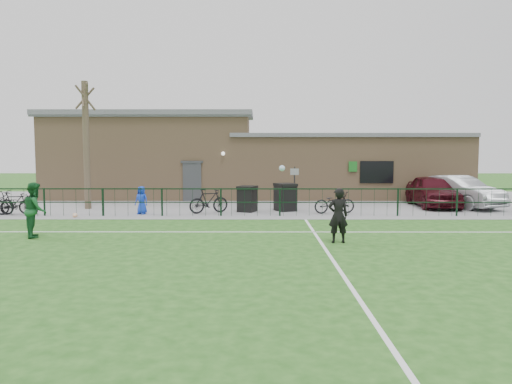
{
  "coord_description": "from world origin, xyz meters",
  "views": [
    {
      "loc": [
        0.06,
        -12.99,
        2.87
      ],
      "look_at": [
        0.0,
        5.0,
        1.3
      ],
      "focal_mm": 35.0,
      "sensor_mm": 36.0,
      "label": 1
    }
  ],
  "objects_px": {
    "wheelie_bin_left": "(247,200)",
    "bicycle_e": "(334,202)",
    "ball_ground": "(75,215)",
    "bicycle_b": "(14,203)",
    "car_maroon": "(433,191)",
    "bicycle_c": "(19,204)",
    "wheelie_bin_right": "(285,198)",
    "bicycle_d": "(209,201)",
    "bare_tree": "(86,146)",
    "sign_post": "(294,188)",
    "car_silver": "(458,191)",
    "outfield_player": "(35,210)",
    "spectator_child": "(142,200)"
  },
  "relations": [
    {
      "from": "car_silver",
      "to": "bare_tree",
      "type": "bearing_deg",
      "value": 157.98
    },
    {
      "from": "sign_post",
      "to": "outfield_player",
      "type": "distance_m",
      "value": 11.68
    },
    {
      "from": "bicycle_c",
      "to": "ball_ground",
      "type": "distance_m",
      "value": 2.83
    },
    {
      "from": "bicycle_e",
      "to": "bicycle_c",
      "type": "bearing_deg",
      "value": 80.07
    },
    {
      "from": "wheelie_bin_left",
      "to": "bicycle_e",
      "type": "bearing_deg",
      "value": 11.35
    },
    {
      "from": "bicycle_c",
      "to": "outfield_player",
      "type": "bearing_deg",
      "value": -145.15
    },
    {
      "from": "wheelie_bin_right",
      "to": "bicycle_d",
      "type": "height_order",
      "value": "wheelie_bin_right"
    },
    {
      "from": "car_maroon",
      "to": "ball_ground",
      "type": "height_order",
      "value": "car_maroon"
    },
    {
      "from": "sign_post",
      "to": "car_maroon",
      "type": "height_order",
      "value": "sign_post"
    },
    {
      "from": "wheelie_bin_right",
      "to": "bicycle_d",
      "type": "xyz_separation_m",
      "value": [
        -3.44,
        -0.84,
        -0.05
      ]
    },
    {
      "from": "outfield_player",
      "to": "ball_ground",
      "type": "bearing_deg",
      "value": -15.9
    },
    {
      "from": "bicycle_d",
      "to": "bicycle_e",
      "type": "height_order",
      "value": "bicycle_d"
    },
    {
      "from": "bicycle_d",
      "to": "car_maroon",
      "type": "bearing_deg",
      "value": -101.82
    },
    {
      "from": "sign_post",
      "to": "car_silver",
      "type": "distance_m",
      "value": 8.09
    },
    {
      "from": "wheelie_bin_left",
      "to": "sign_post",
      "type": "distance_m",
      "value": 2.5
    },
    {
      "from": "wheelie_bin_right",
      "to": "bicycle_c",
      "type": "distance_m",
      "value": 11.65
    },
    {
      "from": "wheelie_bin_left",
      "to": "outfield_player",
      "type": "distance_m",
      "value": 9.32
    },
    {
      "from": "spectator_child",
      "to": "bicycle_e",
      "type": "bearing_deg",
      "value": 18.15
    },
    {
      "from": "wheelie_bin_right",
      "to": "car_maroon",
      "type": "bearing_deg",
      "value": -11.63
    },
    {
      "from": "bare_tree",
      "to": "bicycle_c",
      "type": "bearing_deg",
      "value": -135.82
    },
    {
      "from": "bicycle_e",
      "to": "bicycle_b",
      "type": "bearing_deg",
      "value": 79.89
    },
    {
      "from": "bicycle_b",
      "to": "bare_tree",
      "type": "bearing_deg",
      "value": -62.37
    },
    {
      "from": "car_maroon",
      "to": "ball_ground",
      "type": "bearing_deg",
      "value": -164.0
    },
    {
      "from": "bicycle_b",
      "to": "car_maroon",
      "type": "bearing_deg",
      "value": -94.14
    },
    {
      "from": "bicycle_e",
      "to": "spectator_child",
      "type": "height_order",
      "value": "spectator_child"
    },
    {
      "from": "bare_tree",
      "to": "bicycle_d",
      "type": "height_order",
      "value": "bare_tree"
    },
    {
      "from": "wheelie_bin_left",
      "to": "bicycle_c",
      "type": "bearing_deg",
      "value": -153.55
    },
    {
      "from": "wheelie_bin_left",
      "to": "bicycle_b",
      "type": "bearing_deg",
      "value": -153.89
    },
    {
      "from": "bicycle_e",
      "to": "ball_ground",
      "type": "distance_m",
      "value": 11.07
    },
    {
      "from": "wheelie_bin_left",
      "to": "wheelie_bin_right",
      "type": "xyz_separation_m",
      "value": [
        1.74,
        0.31,
        0.05
      ]
    },
    {
      "from": "wheelie_bin_left",
      "to": "sign_post",
      "type": "relative_size",
      "value": 0.54
    },
    {
      "from": "wheelie_bin_left",
      "to": "car_maroon",
      "type": "distance_m",
      "value": 9.29
    },
    {
      "from": "car_silver",
      "to": "bicycle_c",
      "type": "bearing_deg",
      "value": 163.84
    },
    {
      "from": "wheelie_bin_left",
      "to": "car_maroon",
      "type": "xyz_separation_m",
      "value": [
        9.07,
        1.98,
        0.24
      ]
    },
    {
      "from": "bare_tree",
      "to": "wheelie_bin_right",
      "type": "xyz_separation_m",
      "value": [
        9.33,
        -0.76,
        -2.39
      ]
    },
    {
      "from": "bare_tree",
      "to": "bicycle_e",
      "type": "bearing_deg",
      "value": -8.25
    },
    {
      "from": "bicycle_c",
      "to": "bicycle_d",
      "type": "height_order",
      "value": "bicycle_d"
    },
    {
      "from": "sign_post",
      "to": "bicycle_c",
      "type": "height_order",
      "value": "sign_post"
    },
    {
      "from": "wheelie_bin_left",
      "to": "car_maroon",
      "type": "bearing_deg",
      "value": 32.38
    },
    {
      "from": "car_maroon",
      "to": "ball_ground",
      "type": "distance_m",
      "value": 16.67
    },
    {
      "from": "car_silver",
      "to": "bicycle_b",
      "type": "relative_size",
      "value": 2.89
    },
    {
      "from": "bare_tree",
      "to": "ball_ground",
      "type": "height_order",
      "value": "bare_tree"
    },
    {
      "from": "ball_ground",
      "to": "bicycle_e",
      "type": "bearing_deg",
      "value": 6.77
    },
    {
      "from": "bare_tree",
      "to": "wheelie_bin_right",
      "type": "bearing_deg",
      "value": -4.67
    },
    {
      "from": "wheelie_bin_right",
      "to": "bicycle_d",
      "type": "bearing_deg",
      "value": 169.33
    },
    {
      "from": "wheelie_bin_right",
      "to": "bicycle_c",
      "type": "xyz_separation_m",
      "value": [
        -11.56,
        -1.41,
        -0.14
      ]
    },
    {
      "from": "bicycle_b",
      "to": "sign_post",
      "type": "bearing_deg",
      "value": -93.28
    },
    {
      "from": "outfield_player",
      "to": "car_maroon",
      "type": "bearing_deg",
      "value": -82.81
    },
    {
      "from": "wheelie_bin_left",
      "to": "bicycle_c",
      "type": "relative_size",
      "value": 0.63
    },
    {
      "from": "sign_post",
      "to": "bicycle_e",
      "type": "xyz_separation_m",
      "value": [
        1.64,
        -1.67,
        -0.52
      ]
    }
  ]
}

